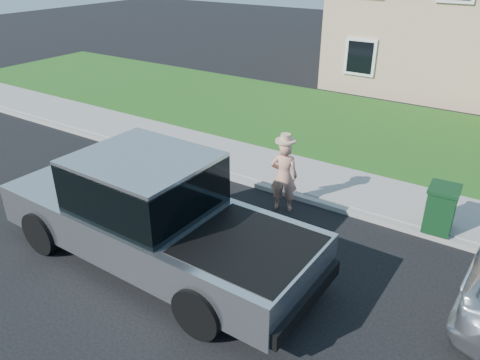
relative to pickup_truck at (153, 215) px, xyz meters
name	(u,v)px	position (x,y,z in m)	size (l,w,h in m)	color
ground	(236,257)	(1.28, 0.93, -1.03)	(80.00, 80.00, 0.00)	black
curb	(339,208)	(2.28, 3.83, -0.97)	(40.00, 0.20, 0.12)	gray
sidewalk	(356,190)	(2.28, 4.93, -0.96)	(40.00, 2.00, 0.15)	gray
lawn	(406,137)	(2.28, 9.43, -0.98)	(40.00, 7.00, 0.10)	#1F4914
house	(478,13)	(2.60, 17.31, 2.14)	(14.00, 11.30, 6.85)	tan
pickup_truck	(153,215)	(0.00, 0.00, 0.00)	(6.78, 2.66, 2.21)	black
woman	(284,175)	(1.12, 3.18, -0.13)	(0.74, 0.61, 1.91)	#E0957A
trash_bin	(441,208)	(4.45, 4.03, -0.37)	(0.66, 0.74, 1.01)	black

